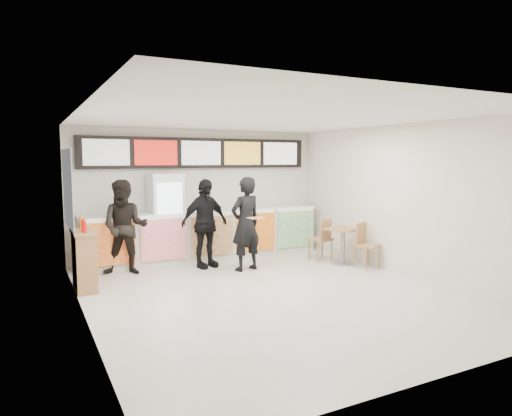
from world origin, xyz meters
TOP-DOWN VIEW (x-y plane):
  - floor at (0.00, 0.00)m, footprint 7.00×7.00m
  - ceiling at (0.00, 0.00)m, footprint 7.00×7.00m
  - wall_back at (0.00, 3.50)m, footprint 6.00×0.00m
  - wall_left at (-3.00, 0.00)m, footprint 0.00×7.00m
  - wall_right at (3.00, 0.00)m, footprint 0.00×7.00m
  - service_counter at (0.00, 3.09)m, footprint 5.56×0.77m
  - menu_board at (0.00, 3.41)m, footprint 5.50×0.14m
  - drinks_fridge at (-0.93, 3.11)m, footprint 0.70×0.67m
  - mirror_panel at (-2.99, 2.45)m, footprint 0.01×2.00m
  - customer_main at (0.35, 1.71)m, footprint 0.79×0.60m
  - customer_left at (-1.95, 2.52)m, footprint 1.13×1.02m
  - customer_mid at (-0.32, 2.34)m, footprint 1.18×0.69m
  - pizza_slice at (0.35, 1.26)m, footprint 0.36×0.36m
  - cafe_table at (2.50, 1.24)m, footprint 1.02×1.68m
  - condiment_ledge at (-2.82, 1.74)m, footprint 0.38×0.94m

SIDE VIEW (x-z plane):
  - floor at x=0.00m, z-range 0.00..0.00m
  - condiment_ledge at x=-2.82m, z-range -0.09..1.16m
  - cafe_table at x=2.50m, z-range 0.08..1.03m
  - service_counter at x=0.00m, z-range 0.00..1.14m
  - customer_mid at x=-0.32m, z-range 0.00..1.90m
  - customer_left at x=-1.95m, z-range 0.00..1.90m
  - customer_main at x=0.35m, z-range 0.00..1.95m
  - drinks_fridge at x=-0.93m, z-range 0.00..2.00m
  - pizza_slice at x=0.35m, z-range 1.15..1.17m
  - wall_back at x=0.00m, z-range -1.50..4.50m
  - wall_left at x=-3.00m, z-range -2.00..5.00m
  - wall_right at x=3.00m, z-range -2.00..5.00m
  - mirror_panel at x=-2.99m, z-range 1.00..2.50m
  - menu_board at x=0.00m, z-range 2.10..2.80m
  - ceiling at x=0.00m, z-range 3.00..3.00m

